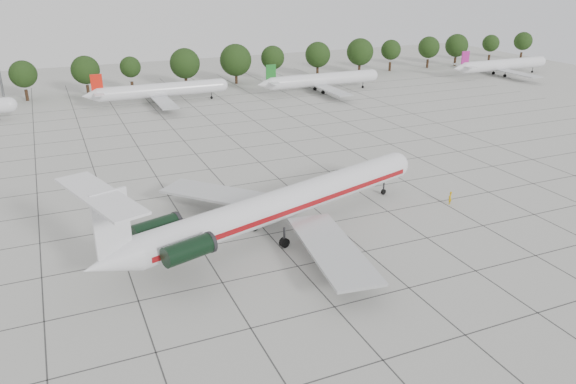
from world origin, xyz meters
The scene contains 8 objects.
ground centered at (0.00, 0.00, 0.00)m, with size 260.00×260.00×0.00m, color #B5B4AD.
apron_joints centered at (0.00, 15.00, 0.01)m, with size 170.00×170.00×0.02m, color #383838.
main_airliner centered at (0.24, -0.75, 3.69)m, with size 43.64×33.39×10.44m.
ground_crew centered at (24.52, -1.16, 0.86)m, with size 0.63×0.41×1.72m, color #C5970B.
bg_airliner_c centered at (2.45, 70.11, 2.91)m, with size 28.24×27.20×7.40m.
bg_airliner_d centered at (40.50, 66.82, 2.91)m, with size 28.24×27.20×7.40m.
bg_airliner_e centered at (95.93, 66.26, 2.91)m, with size 28.24×27.20×7.40m.
tree_line centered at (-11.68, 85.00, 5.98)m, with size 249.86×8.44×10.22m.
Camera 1 is at (-20.93, -53.54, 28.47)m, focal length 35.00 mm.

